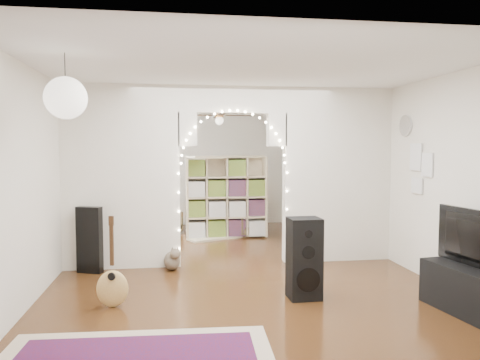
{
  "coord_description": "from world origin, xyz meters",
  "views": [
    {
      "loc": [
        -0.91,
        -7.04,
        1.78
      ],
      "look_at": [
        0.16,
        0.3,
        1.27
      ],
      "focal_mm": 35.0,
      "sensor_mm": 36.0,
      "label": 1
    }
  ],
  "objects": [
    {
      "name": "floor",
      "position": [
        0.0,
        0.0,
        0.0
      ],
      "size": [
        7.5,
        7.5,
        0.0
      ],
      "primitive_type": "plane",
      "color": "black",
      "rests_on": "ground"
    },
    {
      "name": "ceiling",
      "position": [
        0.0,
        0.0,
        2.7
      ],
      "size": [
        5.0,
        7.5,
        0.02
      ],
      "primitive_type": "cube",
      "color": "white",
      "rests_on": "wall_back"
    },
    {
      "name": "wall_back",
      "position": [
        0.0,
        3.75,
        1.35
      ],
      "size": [
        5.0,
        0.02,
        2.7
      ],
      "primitive_type": "cube",
      "color": "silver",
      "rests_on": "floor"
    },
    {
      "name": "wall_front",
      "position": [
        0.0,
        -3.75,
        1.35
      ],
      "size": [
        5.0,
        0.02,
        2.7
      ],
      "primitive_type": "cube",
      "color": "silver",
      "rests_on": "floor"
    },
    {
      "name": "wall_left",
      "position": [
        -2.5,
        0.0,
        1.35
      ],
      "size": [
        0.02,
        7.5,
        2.7
      ],
      "primitive_type": "cube",
      "color": "silver",
      "rests_on": "floor"
    },
    {
      "name": "wall_right",
      "position": [
        2.5,
        0.0,
        1.35
      ],
      "size": [
        0.02,
        7.5,
        2.7
      ],
      "primitive_type": "cube",
      "color": "silver",
      "rests_on": "floor"
    },
    {
      "name": "divider_wall",
      "position": [
        0.0,
        0.0,
        1.42
      ],
      "size": [
        5.0,
        0.2,
        2.7
      ],
      "color": "silver",
      "rests_on": "floor"
    },
    {
      "name": "fairy_lights",
      "position": [
        0.0,
        -0.13,
        1.55
      ],
      "size": [
        1.64,
        0.04,
        1.6
      ],
      "primitive_type": null,
      "color": "#FFEABF",
      "rests_on": "divider_wall"
    },
    {
      "name": "window",
      "position": [
        -2.47,
        1.8,
        1.5
      ],
      "size": [
        0.04,
        1.2,
        1.4
      ],
      "primitive_type": "cube",
      "color": "white",
      "rests_on": "wall_left"
    },
    {
      "name": "wall_clock",
      "position": [
        2.48,
        -0.6,
        2.1
      ],
      "size": [
        0.03,
        0.31,
        0.31
      ],
      "primitive_type": "cylinder",
      "rotation": [
        0.0,
        1.57,
        0.0
      ],
      "color": "white",
      "rests_on": "wall_right"
    },
    {
      "name": "picture_frames",
      "position": [
        2.48,
        -1.0,
        1.5
      ],
      "size": [
        0.02,
        0.5,
        0.7
      ],
      "primitive_type": null,
      "color": "white",
      "rests_on": "wall_right"
    },
    {
      "name": "paper_lantern",
      "position": [
        -1.9,
        -2.4,
        2.25
      ],
      "size": [
        0.4,
        0.4,
        0.4
      ],
      "primitive_type": "sphere",
      "color": "white",
      "rests_on": "ceiling"
    },
    {
      "name": "ceiling_fan",
      "position": [
        0.0,
        2.0,
        2.4
      ],
      "size": [
        1.1,
        1.1,
        0.3
      ],
      "primitive_type": null,
      "color": "#BB7B3E",
      "rests_on": "ceiling"
    },
    {
      "name": "guitar_case",
      "position": [
        -2.08,
        -0.25,
        0.47
      ],
      "size": [
        0.38,
        0.24,
        0.95
      ],
      "primitive_type": "cube",
      "rotation": [
        0.0,
        0.0,
        -0.38
      ],
      "color": "black",
      "rests_on": "floor"
    },
    {
      "name": "acoustic_guitar",
      "position": [
        -1.58,
        -1.78,
        0.38
      ],
      "size": [
        0.37,
        0.24,
        0.87
      ],
      "rotation": [
        0.0,
        0.0,
        -0.36
      ],
      "color": "tan",
      "rests_on": "floor"
    },
    {
      "name": "tabby_cat",
      "position": [
        -0.92,
        -0.27,
        0.15
      ],
      "size": [
        0.34,
        0.56,
        0.37
      ],
      "rotation": [
        0.0,
        0.0,
        0.3
      ],
      "color": "brown",
      "rests_on": "floor"
    },
    {
      "name": "floor_speaker",
      "position": [
        0.62,
        -1.78,
        0.48
      ],
      "size": [
        0.38,
        0.34,
        0.96
      ],
      "rotation": [
        0.0,
        0.0,
        0.03
      ],
      "color": "black",
      "rests_on": "floor"
    },
    {
      "name": "media_console",
      "position": [
        2.2,
        -2.51,
        0.25
      ],
      "size": [
        0.54,
        1.05,
        0.5
      ],
      "primitive_type": "cube",
      "rotation": [
        0.0,
        0.0,
        0.14
      ],
      "color": "black",
      "rests_on": "floor"
    },
    {
      "name": "tv",
      "position": [
        2.2,
        -2.51,
        0.81
      ],
      "size": [
        0.29,
        1.08,
        0.62
      ],
      "primitive_type": "imported",
      "rotation": [
        0.0,
        0.0,
        1.71
      ],
      "color": "black",
      "rests_on": "media_console"
    },
    {
      "name": "bookcase",
      "position": [
        0.14,
        2.07,
        0.81
      ],
      "size": [
        1.61,
        1.02,
        1.62
      ],
      "primitive_type": "cube",
      "rotation": [
        0.0,
        0.0,
        0.42
      ],
      "color": "beige",
      "rests_on": "floor"
    },
    {
      "name": "dining_table",
      "position": [
        0.34,
        3.24,
        0.68
      ],
      "size": [
        1.21,
        0.82,
        0.76
      ],
      "rotation": [
        0.0,
        0.0,
        0.01
      ],
      "color": "brown",
      "rests_on": "floor"
    },
    {
      "name": "flower_vase",
      "position": [
        0.34,
        3.24,
        0.85
      ],
      "size": [
        0.19,
        0.19,
        0.19
      ],
      "primitive_type": "imported",
      "rotation": [
        0.0,
        0.0,
        0.01
      ],
      "color": "silver",
      "rests_on": "dining_table"
    },
    {
      "name": "dining_chair_left",
      "position": [
        -1.01,
        2.77,
        0.23
      ],
      "size": [
        0.63,
        0.64,
        0.47
      ],
      "primitive_type": "imported",
      "rotation": [
        0.0,
        0.0,
        0.32
      ],
      "color": "#4E4127",
      "rests_on": "floor"
    },
    {
      "name": "dining_chair_right",
      "position": [
        0.68,
        2.18,
        0.25
      ],
      "size": [
        0.53,
        0.54,
        0.49
      ],
      "primitive_type": "imported",
      "rotation": [
        0.0,
        0.0,
        -0.0
      ],
      "color": "#4E4127",
      "rests_on": "floor"
    }
  ]
}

